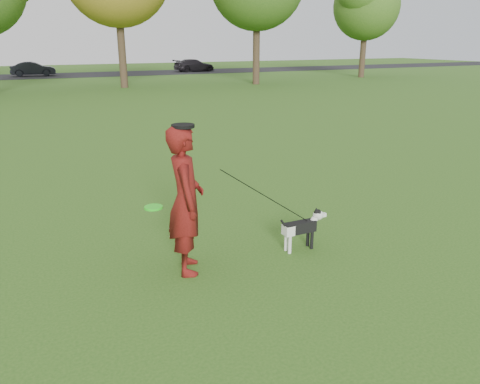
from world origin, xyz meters
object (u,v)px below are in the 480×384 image
car_right (194,65)px  man (186,201)px  dog (303,226)px  car_mid (33,69)px

car_right → man: bearing=155.2°
man → car_right: 42.35m
dog → car_mid: (-1.94, 39.87, 0.25)m
man → car_right: man is taller
dog → car_right: 41.88m
dog → car_mid: bearing=92.8°
man → car_mid: man is taller
dog → car_right: (12.80, 39.87, 0.24)m
car_mid → car_right: 14.74m
man → car_mid: size_ratio=0.55×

